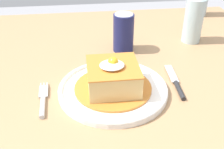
# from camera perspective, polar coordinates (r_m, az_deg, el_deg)

# --- Properties ---
(dining_table) EXTENTS (1.22, 0.98, 0.76)m
(dining_table) POSITION_cam_1_polar(r_m,az_deg,el_deg) (0.87, -2.27, -4.20)
(dining_table) COLOR #A87F56
(dining_table) RESTS_ON ground_plane
(main_plate) EXTENTS (0.28, 0.28, 0.02)m
(main_plate) POSITION_cam_1_polar(r_m,az_deg,el_deg) (0.70, 0.20, -3.02)
(main_plate) COLOR white
(main_plate) RESTS_ON dining_table
(sandwich_meal) EXTENTS (0.20, 0.20, 0.09)m
(sandwich_meal) POSITION_cam_1_polar(r_m,az_deg,el_deg) (0.68, 0.20, -0.72)
(sandwich_meal) COLOR orange
(sandwich_meal) RESTS_ON main_plate
(fork) EXTENTS (0.02, 0.14, 0.01)m
(fork) POSITION_cam_1_polar(r_m,az_deg,el_deg) (0.68, -14.26, -5.52)
(fork) COLOR silver
(fork) RESTS_ON dining_table
(knife) EXTENTS (0.03, 0.17, 0.01)m
(knife) POSITION_cam_1_polar(r_m,az_deg,el_deg) (0.74, 13.45, -2.18)
(knife) COLOR #262628
(knife) RESTS_ON dining_table
(soda_can) EXTENTS (0.07, 0.07, 0.12)m
(soda_can) POSITION_cam_1_polar(r_m,az_deg,el_deg) (0.88, 2.41, 8.73)
(soda_can) COLOR #191E51
(soda_can) RESTS_ON dining_table
(beer_bottle_clear) EXTENTS (0.06, 0.06, 0.27)m
(beer_bottle_clear) POSITION_cam_1_polar(r_m,az_deg,el_deg) (0.97, 16.88, 12.06)
(beer_bottle_clear) COLOR #ADC6CC
(beer_bottle_clear) RESTS_ON dining_table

